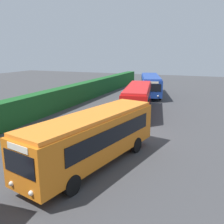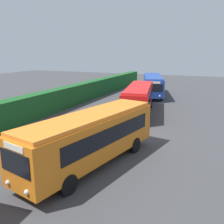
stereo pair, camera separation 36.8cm
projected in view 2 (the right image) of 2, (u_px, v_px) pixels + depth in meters
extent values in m
plane|color=#424244|center=(119.00, 133.00, 20.14)|extent=(105.62, 105.62, 0.00)
cube|color=orange|center=(92.00, 137.00, 14.18)|extent=(10.11, 4.42, 2.32)
cube|color=orange|center=(91.00, 116.00, 13.88)|extent=(9.78, 4.17, 0.20)
cube|color=black|center=(112.00, 135.00, 13.67)|extent=(7.50, 1.66, 0.93)
cube|color=black|center=(79.00, 127.00, 15.03)|extent=(7.50, 1.66, 0.93)
cube|color=black|center=(15.00, 163.00, 10.21)|extent=(0.45, 1.93, 0.98)
cube|color=silver|center=(13.00, 147.00, 10.04)|extent=(0.32, 1.30, 0.28)
cylinder|color=black|center=(68.00, 184.00, 11.43)|extent=(1.04, 0.48, 1.00)
cylinder|color=black|center=(37.00, 172.00, 12.67)|extent=(1.04, 0.48, 1.00)
cylinder|color=black|center=(135.00, 145.00, 16.26)|extent=(1.04, 0.48, 1.00)
cylinder|color=black|center=(108.00, 138.00, 17.50)|extent=(1.04, 0.48, 1.00)
sphere|color=silver|center=(27.00, 192.00, 10.08)|extent=(0.22, 0.22, 0.22)
sphere|color=silver|center=(8.00, 183.00, 10.82)|extent=(0.22, 0.22, 0.22)
cube|color=red|center=(139.00, 98.00, 26.14)|extent=(10.25, 4.39, 2.21)
cube|color=red|center=(139.00, 87.00, 25.86)|extent=(9.92, 4.14, 0.20)
cube|color=black|center=(127.00, 96.00, 26.03)|extent=(7.62, 1.60, 0.88)
cube|color=black|center=(151.00, 97.00, 25.55)|extent=(7.62, 1.60, 0.88)
cube|color=black|center=(143.00, 89.00, 30.83)|extent=(0.44, 1.96, 0.93)
cube|color=silver|center=(143.00, 84.00, 30.68)|extent=(0.31, 1.32, 0.28)
cylinder|color=black|center=(132.00, 103.00, 29.57)|extent=(1.04, 0.48, 1.00)
cylinder|color=black|center=(151.00, 104.00, 29.14)|extent=(1.04, 0.48, 1.00)
cylinder|color=black|center=(124.00, 116.00, 23.69)|extent=(1.04, 0.48, 1.00)
cylinder|color=black|center=(147.00, 117.00, 23.26)|extent=(1.04, 0.48, 1.00)
sphere|color=silver|center=(137.00, 97.00, 31.22)|extent=(0.22, 0.22, 0.22)
sphere|color=silver|center=(148.00, 97.00, 30.96)|extent=(0.22, 0.22, 0.22)
cube|color=navy|center=(153.00, 85.00, 36.65)|extent=(10.75, 5.39, 2.25)
cube|color=#2747A0|center=(153.00, 76.00, 36.36)|extent=(10.39, 5.11, 0.20)
cube|color=black|center=(161.00, 83.00, 36.73)|extent=(7.84, 2.37, 0.90)
cube|color=black|center=(144.00, 82.00, 37.01)|extent=(7.84, 2.37, 0.90)
cube|color=black|center=(155.00, 88.00, 31.52)|extent=(0.63, 1.99, 0.95)
cube|color=silver|center=(155.00, 83.00, 31.36)|extent=(0.43, 1.34, 0.28)
cylinder|color=black|center=(162.00, 97.00, 33.67)|extent=(1.04, 0.55, 1.00)
cylinder|color=black|center=(145.00, 96.00, 33.93)|extent=(1.04, 0.55, 1.00)
cylinder|color=black|center=(159.00, 89.00, 39.93)|extent=(1.04, 0.55, 1.00)
cylinder|color=black|center=(144.00, 89.00, 40.19)|extent=(1.04, 0.55, 1.00)
sphere|color=silver|center=(160.00, 96.00, 31.68)|extent=(0.22, 0.22, 0.22)
sphere|color=silver|center=(149.00, 96.00, 31.83)|extent=(0.22, 0.22, 0.22)
cube|color=olive|center=(38.00, 165.00, 13.47)|extent=(0.35, 0.35, 0.88)
cube|color=silver|center=(37.00, 151.00, 13.28)|extent=(0.46, 0.48, 0.77)
sphere|color=#8C6647|center=(36.00, 142.00, 13.16)|extent=(0.24, 0.24, 0.24)
cube|color=#334C8C|center=(70.00, 136.00, 18.30)|extent=(0.30, 0.27, 0.81)
cube|color=silver|center=(70.00, 126.00, 18.12)|extent=(0.46, 0.31, 0.71)
sphere|color=tan|center=(70.00, 120.00, 18.01)|extent=(0.22, 0.22, 0.22)
cube|color=maroon|center=(124.00, 104.00, 29.07)|extent=(0.35, 0.32, 0.87)
cube|color=olive|center=(124.00, 97.00, 28.88)|extent=(0.51, 0.39, 0.76)
sphere|color=beige|center=(124.00, 93.00, 28.76)|extent=(0.24, 0.24, 0.24)
cube|color=#1B5724|center=(26.00, 109.00, 23.45)|extent=(64.81, 1.45, 2.38)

